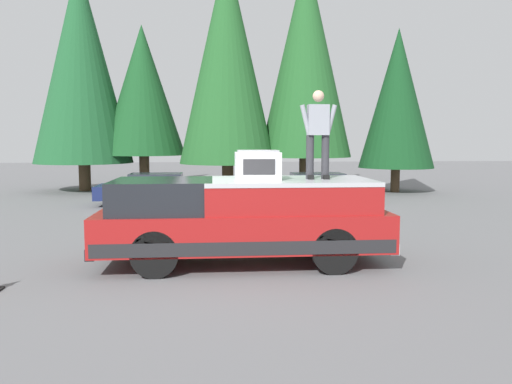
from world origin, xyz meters
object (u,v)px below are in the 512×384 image
pickup_truck (243,219)px  person_on_truck_bed (318,132)px  compressor_unit (258,165)px  parked_car_navy (154,189)px  parked_car_white (315,189)px

pickup_truck → person_on_truck_bed: size_ratio=3.28×
compressor_unit → person_on_truck_bed: size_ratio=0.50×
compressor_unit → parked_car_navy: compressor_unit is taller
pickup_truck → person_on_truck_bed: 2.21m
pickup_truck → parked_car_navy: size_ratio=1.35×
person_on_truck_bed → parked_car_navy: (9.35, 4.18, -1.97)m
compressor_unit → pickup_truck: bearing=62.8°
person_on_truck_bed → pickup_truck: bearing=88.8°
compressor_unit → person_on_truck_bed: person_on_truck_bed is taller
compressor_unit → parked_car_white: (9.14, -2.95, -1.35)m
person_on_truck_bed → parked_car_navy: 10.43m
pickup_truck → compressor_unit: bearing=-117.2°
pickup_truck → person_on_truck_bed: (-0.03, -1.44, 1.68)m
parked_car_white → parked_car_navy: bearing=87.0°
compressor_unit → parked_car_white: compressor_unit is taller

